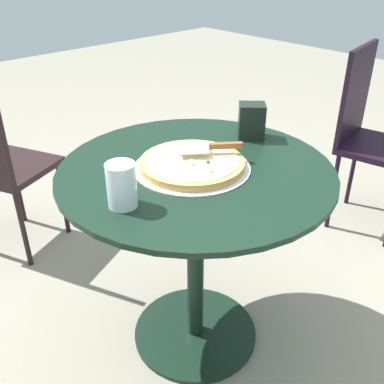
{
  "coord_description": "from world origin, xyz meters",
  "views": [
    {
      "loc": [
        0.92,
        -0.88,
        1.39
      ],
      "look_at": [
        -0.01,
        -0.01,
        0.66
      ],
      "focal_mm": 41.6,
      "sensor_mm": 36.0,
      "label": 1
    }
  ],
  "objects_px": {
    "pizza_server": "(210,147)",
    "drinking_cup": "(122,185)",
    "napkin_dispenser": "(252,121)",
    "pizza_on_tray": "(192,164)",
    "patio_chair_far": "(369,129)",
    "patio_table": "(196,220)"
  },
  "relations": [
    {
      "from": "pizza_server",
      "to": "patio_chair_far",
      "type": "bearing_deg",
      "value": 90.49
    },
    {
      "from": "pizza_server",
      "to": "drinking_cup",
      "type": "distance_m",
      "value": 0.37
    },
    {
      "from": "drinking_cup",
      "to": "napkin_dispenser",
      "type": "xyz_separation_m",
      "value": [
        -0.07,
        0.63,
        0.0
      ]
    },
    {
      "from": "pizza_server",
      "to": "drinking_cup",
      "type": "relative_size",
      "value": 1.54
    },
    {
      "from": "patio_table",
      "to": "napkin_dispenser",
      "type": "bearing_deg",
      "value": 97.82
    },
    {
      "from": "drinking_cup",
      "to": "pizza_on_tray",
      "type": "bearing_deg",
      "value": 96.98
    },
    {
      "from": "patio_table",
      "to": "pizza_server",
      "type": "xyz_separation_m",
      "value": [
        0.0,
        0.06,
        0.25
      ]
    },
    {
      "from": "pizza_server",
      "to": "patio_chair_far",
      "type": "relative_size",
      "value": 0.21
    },
    {
      "from": "pizza_server",
      "to": "drinking_cup",
      "type": "xyz_separation_m",
      "value": [
        0.03,
        -0.37,
        0.01
      ]
    },
    {
      "from": "patio_table",
      "to": "pizza_server",
      "type": "relative_size",
      "value": 4.57
    },
    {
      "from": "drinking_cup",
      "to": "patio_chair_far",
      "type": "xyz_separation_m",
      "value": [
        -0.04,
        1.54,
        -0.27
      ]
    },
    {
      "from": "napkin_dispenser",
      "to": "patio_chair_far",
      "type": "bearing_deg",
      "value": 42.84
    },
    {
      "from": "patio_table",
      "to": "patio_chair_far",
      "type": "distance_m",
      "value": 1.23
    },
    {
      "from": "pizza_on_tray",
      "to": "pizza_server",
      "type": "distance_m",
      "value": 0.08
    },
    {
      "from": "pizza_on_tray",
      "to": "pizza_server",
      "type": "relative_size",
      "value": 1.92
    },
    {
      "from": "patio_table",
      "to": "drinking_cup",
      "type": "xyz_separation_m",
      "value": [
        0.03,
        -0.31,
        0.26
      ]
    },
    {
      "from": "pizza_on_tray",
      "to": "pizza_server",
      "type": "bearing_deg",
      "value": 83.41
    },
    {
      "from": "drinking_cup",
      "to": "patio_table",
      "type": "bearing_deg",
      "value": 95.41
    },
    {
      "from": "drinking_cup",
      "to": "patio_chair_far",
      "type": "relative_size",
      "value": 0.13
    },
    {
      "from": "pizza_on_tray",
      "to": "patio_chair_far",
      "type": "bearing_deg",
      "value": 90.07
    },
    {
      "from": "pizza_on_tray",
      "to": "patio_chair_far",
      "type": "distance_m",
      "value": 1.26
    },
    {
      "from": "pizza_server",
      "to": "napkin_dispenser",
      "type": "bearing_deg",
      "value": 99.97
    }
  ]
}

